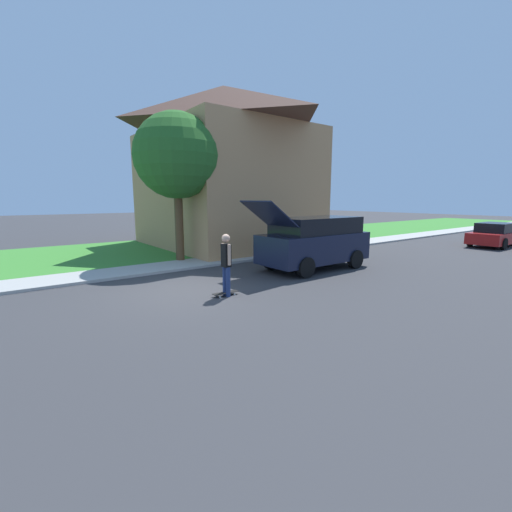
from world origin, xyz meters
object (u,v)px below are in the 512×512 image
(lawn_tree_near, at_px, (177,156))
(suv_parked, at_px, (314,241))
(skateboarder, at_px, (226,262))
(car_down_street, at_px, (495,235))
(skateboard, at_px, (225,293))

(lawn_tree_near, bearing_deg, suv_parked, 38.11)
(skateboarder, bearing_deg, suv_parked, 103.78)
(lawn_tree_near, distance_m, car_down_street, 18.36)
(suv_parked, bearing_deg, skateboard, -76.74)
(suv_parked, distance_m, car_down_street, 13.33)
(lawn_tree_near, bearing_deg, skateboard, -12.37)
(lawn_tree_near, distance_m, suv_parked, 6.72)
(lawn_tree_near, height_order, suv_parked, lawn_tree_near)
(skateboarder, bearing_deg, lawn_tree_near, 167.84)
(suv_parked, distance_m, skateboarder, 4.96)
(suv_parked, distance_m, skateboard, 5.07)
(suv_parked, xyz_separation_m, car_down_street, (1.86, 13.19, -0.43))
(lawn_tree_near, relative_size, skateboard, 7.97)
(car_down_street, relative_size, skateboard, 5.20)
(skateboarder, height_order, skateboard, skateboarder)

